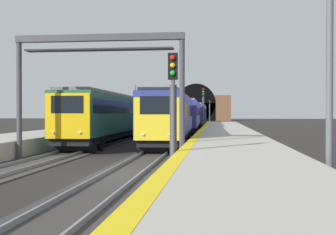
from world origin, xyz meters
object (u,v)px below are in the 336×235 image
Objects in this scene: railway_signal_mid at (203,105)px; overhead_signal_gantry at (99,64)px; catenary_mast_far at (329,59)px; train_main_approaching at (192,114)px; catenary_mast_near at (136,104)px; train_adjacent_platform at (131,114)px; railway_signal_near at (173,101)px; railway_signal_far at (210,109)px.

overhead_signal_gantry reaches higher than railway_signal_mid.
catenary_mast_far reaches higher than overhead_signal_gantry.
catenary_mast_far is at bearing -128.12° from overhead_signal_gantry.
train_main_approaching is 8.26× the size of overhead_signal_gantry.
catenary_mast_near is 0.97× the size of catenary_mast_far.
overhead_signal_gantry reaches higher than train_adjacent_platform.
railway_signal_near is 0.59× the size of catenary_mast_far.
train_main_approaching is at bearing 8.65° from catenary_mast_far.
catenary_mast_near reaches higher than railway_signal_mid.
catenary_mast_far is at bearing 22.13° from train_adjacent_platform.
railway_signal_near is 0.86× the size of railway_signal_far.
catenary_mast_near is at bearing 15.93° from catenary_mast_far.
catenary_mast_near is (-21.57, 14.15, 0.85)m from railway_signal_far.
train_adjacent_platform is at bearing -164.98° from railway_signal_near.
railway_signal_near is (-44.46, -1.88, 0.70)m from train_main_approaching.
train_adjacent_platform is 7.95× the size of railway_signal_near.
overhead_signal_gantry reaches higher than railway_signal_near.
railway_signal_far is 25.81m from catenary_mast_near.
train_adjacent_platform reaches higher than train_main_approaching.
catenary_mast_far is (-47.06, -7.16, 1.97)m from train_main_approaching.
overhead_signal_gantry is (-32.98, 4.44, 1.64)m from railway_signal_mid.
catenary_mast_near reaches higher than train_adjacent_platform.
catenary_mast_far reaches higher than catenary_mast_near.
catenary_mast_far is (-89.66, -5.29, 0.95)m from railway_signal_far.
train_main_approaching is 19.07m from train_adjacent_platform.
railway_signal_near is (-26.10, -7.00, 0.65)m from train_adjacent_platform.
railway_signal_near is 6.03m from catenary_mast_far.
catenary_mast_near is 70.81m from catenary_mast_far.
railway_signal_near is at bearing 1.18° from train_main_approaching.
railway_signal_near is 87.05m from railway_signal_far.
overhead_signal_gantry is (-82.02, 4.44, 1.79)m from railway_signal_far.
railway_signal_far is at bearing -180.00° from railway_signal_near.
railway_signal_near is 0.85× the size of railway_signal_mid.
train_main_approaching is 1.94× the size of train_adjacent_platform.
railway_signal_near is at bearing -138.54° from overhead_signal_gantry.
train_adjacent_platform is at bearing -6.55° from railway_signal_far.
catenary_mast_near reaches higher than overhead_signal_gantry.
railway_signal_far is at bearing 172.39° from train_adjacent_platform.
catenary_mast_near is (39.39, 7.15, 1.82)m from train_adjacent_platform.
railway_signal_far is (60.95, -7.00, 0.97)m from train_adjacent_platform.
railway_signal_mid is (-6.45, -1.88, 1.16)m from train_main_approaching.
train_adjacent_platform is 21.40m from overhead_signal_gantry.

